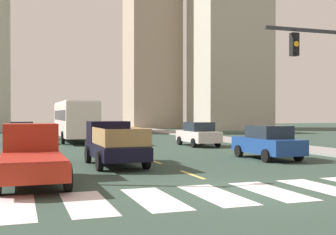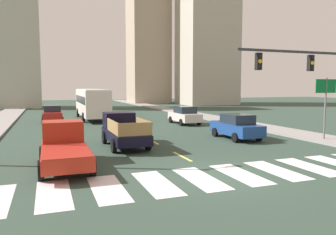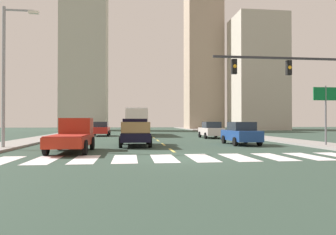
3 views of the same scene
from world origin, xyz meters
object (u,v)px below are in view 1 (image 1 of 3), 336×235
pickup_stakebed (113,144)px  sedan_near_left (198,134)px  sedan_mid (268,142)px  city_bus (75,118)px  sedan_far (22,133)px  pickup_dark (31,155)px

pickup_stakebed → sedan_near_left: pickup_stakebed is taller
pickup_stakebed → sedan_mid: size_ratio=1.18×
city_bus → sedan_near_left: 11.17m
pickup_stakebed → sedan_mid: bearing=1.4°
sedan_far → pickup_stakebed: bearing=-77.6°
pickup_stakebed → sedan_far: (-3.86, 15.59, -0.08)m
pickup_stakebed → city_bus: (0.34, 17.29, 1.02)m
pickup_dark → sedan_near_left: pickup_dark is taller
pickup_stakebed → pickup_dark: same height
pickup_dark → city_bus: 21.92m
city_bus → sedan_mid: bearing=-68.7°
city_bus → sedan_far: city_bus is taller
pickup_stakebed → sedan_mid: 7.95m
city_bus → sedan_mid: 19.06m
sedan_near_left → sedan_mid: size_ratio=1.00×
sedan_far → sedan_mid: (11.81, -15.74, 0.00)m
pickup_stakebed → pickup_dark: 5.60m
sedan_far → sedan_mid: size_ratio=1.00×
pickup_stakebed → sedan_near_left: bearing=51.6°
sedan_near_left → city_bus: bearing=134.8°
sedan_far → pickup_dark: bearing=-90.9°
sedan_near_left → pickup_dark: bearing=-130.6°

